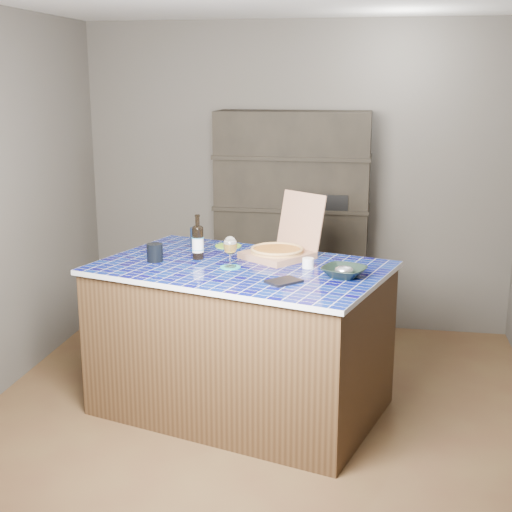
% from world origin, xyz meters
% --- Properties ---
extents(room, '(3.50, 3.50, 3.50)m').
position_xyz_m(room, '(0.00, 0.00, 1.25)').
color(room, '#503E22').
rests_on(room, ground).
extents(shelving_unit, '(1.20, 0.41, 1.80)m').
position_xyz_m(shelving_unit, '(0.00, 1.53, 0.90)').
color(shelving_unit, black).
rests_on(shelving_unit, floor).
extents(kitchen_island, '(1.95, 1.53, 0.94)m').
position_xyz_m(kitchen_island, '(-0.13, 0.06, 0.47)').
color(kitchen_island, '#462F1B').
rests_on(kitchen_island, floor).
extents(pizza_box, '(0.55, 0.57, 0.39)m').
position_xyz_m(pizza_box, '(0.08, 0.30, 0.99)').
color(pizza_box, '#9D6B51').
rests_on(pizza_box, kitchen_island).
extents(mead_bottle, '(0.08, 0.08, 0.28)m').
position_xyz_m(mead_bottle, '(-0.43, 0.18, 1.05)').
color(mead_bottle, black).
rests_on(mead_bottle, kitchen_island).
extents(teal_trivet, '(0.12, 0.12, 0.01)m').
position_xyz_m(teal_trivet, '(-0.18, 0.00, 0.94)').
color(teal_trivet, teal).
rests_on(teal_trivet, kitchen_island).
extents(wine_glass, '(0.08, 0.08, 0.19)m').
position_xyz_m(wine_glass, '(-0.18, 0.00, 1.07)').
color(wine_glass, white).
rests_on(wine_glass, teal_trivet).
extents(tumbler, '(0.10, 0.10, 0.11)m').
position_xyz_m(tumbler, '(-0.67, 0.07, 1.00)').
color(tumbler, black).
rests_on(tumbler, kitchen_island).
extents(dvd_case, '(0.22, 0.22, 0.01)m').
position_xyz_m(dvd_case, '(0.18, -0.26, 0.95)').
color(dvd_case, black).
rests_on(dvd_case, kitchen_island).
extents(bowl, '(0.32, 0.32, 0.06)m').
position_xyz_m(bowl, '(0.50, -0.09, 0.97)').
color(bowl, black).
rests_on(bowl, kitchen_island).
extents(foil_contents, '(0.11, 0.09, 0.05)m').
position_xyz_m(foil_contents, '(0.50, -0.09, 0.98)').
color(foil_contents, silver).
rests_on(foil_contents, bowl).
extents(white_jar, '(0.07, 0.07, 0.06)m').
position_xyz_m(white_jar, '(0.28, 0.08, 0.97)').
color(white_jar, white).
rests_on(white_jar, kitchen_island).
extents(navy_cup, '(0.08, 0.08, 0.13)m').
position_xyz_m(navy_cup, '(-0.53, 0.53, 1.00)').
color(navy_cup, '#0E1A32').
rests_on(navy_cup, kitchen_island).
extents(green_trivet, '(0.18, 0.18, 0.01)m').
position_xyz_m(green_trivet, '(-0.31, 0.55, 0.94)').
color(green_trivet, '#6AA423').
rests_on(green_trivet, kitchen_island).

